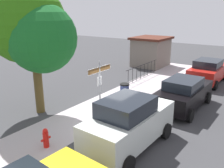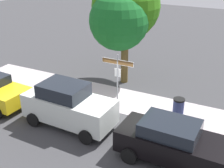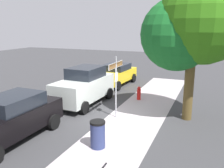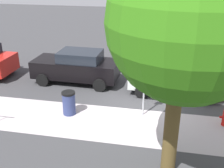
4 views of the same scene
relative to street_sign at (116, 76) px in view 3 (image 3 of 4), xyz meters
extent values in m
plane|color=#38383A|center=(0.53, -0.40, -2.00)|extent=(60.00, 60.00, 0.00)
cube|color=#ABA1A4|center=(2.53, 0.90, -1.99)|extent=(24.00, 2.60, 0.00)
cylinder|color=#9EA0A5|center=(0.00, 0.00, -0.57)|extent=(0.07, 0.07, 2.86)
cube|color=brown|center=(0.00, 0.00, 0.48)|extent=(1.62, 0.02, 0.22)
cube|color=white|center=(0.00, 0.00, 0.48)|extent=(1.65, 0.02, 0.25)
cube|color=silver|center=(0.00, 0.02, -0.07)|extent=(0.32, 0.02, 0.42)
cylinder|color=brown|center=(-1.04, 3.11, -0.62)|extent=(0.43, 0.43, 2.75)
sphere|color=#2D6D12|center=(-1.17, 3.46, 2.46)|extent=(3.83, 3.83, 3.83)
sphere|color=#166123|center=(-1.10, 2.45, 1.83)|extent=(3.23, 3.23, 3.23)
sphere|color=#2D6D16|center=(-1.05, 2.93, 2.04)|extent=(2.93, 2.93, 2.93)
cube|color=gold|center=(-5.98, -2.45, -1.30)|extent=(4.24, 2.03, 0.74)
cube|color=black|center=(-6.23, -2.44, -0.71)|extent=(2.08, 1.68, 0.45)
cylinder|color=black|center=(-4.53, -1.66, -1.68)|extent=(0.65, 0.26, 0.64)
cylinder|color=black|center=(-4.64, -3.43, -1.68)|extent=(0.65, 0.26, 0.64)
cylinder|color=black|center=(-7.33, -1.48, -1.68)|extent=(0.65, 0.26, 0.64)
cylinder|color=black|center=(-7.44, -3.24, -1.68)|extent=(0.65, 0.26, 0.64)
cube|color=silver|center=(-1.24, -2.38, -1.13)|extent=(4.23, 1.85, 1.10)
cube|color=black|center=(-1.49, -2.37, -0.28)|extent=(2.05, 1.57, 0.60)
cylinder|color=black|center=(0.21, -1.57, -1.68)|extent=(0.65, 0.24, 0.64)
cylinder|color=black|center=(0.15, -3.28, -1.68)|extent=(0.65, 0.24, 0.64)
cylinder|color=black|center=(-2.63, -1.48, -1.68)|extent=(0.65, 0.24, 0.64)
cylinder|color=black|center=(-2.68, -3.18, -1.68)|extent=(0.65, 0.24, 0.64)
cube|color=black|center=(3.73, -2.78, -1.24)|extent=(4.39, 1.83, 0.86)
cube|color=black|center=(3.47, -2.77, -0.57)|extent=(2.12, 1.57, 0.50)
cylinder|color=black|center=(2.27, -1.88, -1.68)|extent=(0.65, 0.24, 0.64)
cylinder|color=black|center=(2.23, -3.60, -1.68)|extent=(0.65, 0.24, 0.64)
cylinder|color=red|center=(-3.12, 0.20, -1.69)|extent=(0.22, 0.22, 0.62)
sphere|color=red|center=(-3.12, 0.20, -1.32)|extent=(0.20, 0.20, 0.20)
cylinder|color=red|center=(-3.28, 0.20, -1.66)|extent=(0.10, 0.09, 0.09)
cylinder|color=red|center=(-2.96, 0.20, -1.66)|extent=(0.10, 0.09, 0.09)
cylinder|color=navy|center=(2.97, 0.50, -1.55)|extent=(0.52, 0.52, 0.90)
cylinder|color=black|center=(2.97, 0.50, -1.06)|extent=(0.55, 0.55, 0.08)
camera|label=1|loc=(-8.31, -6.53, 3.01)|focal=38.40mm
camera|label=2|loc=(5.71, -11.98, 5.48)|focal=48.05mm
camera|label=3|loc=(10.03, 3.98, 2.19)|focal=38.92mm
camera|label=4|loc=(-0.69, 9.93, 3.66)|focal=44.32mm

